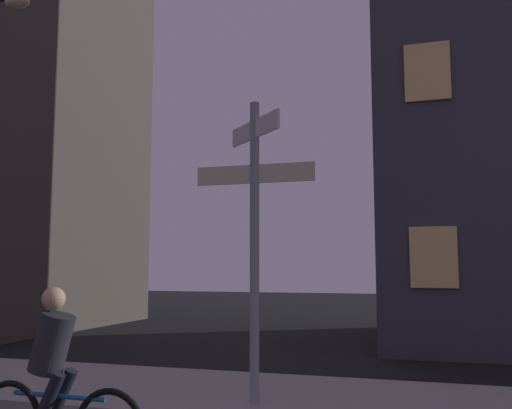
{
  "coord_description": "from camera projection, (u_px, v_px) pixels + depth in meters",
  "views": [
    {
      "loc": [
        3.13,
        -0.99,
        1.79
      ],
      "look_at": [
        1.14,
        5.44,
        2.54
      ],
      "focal_mm": 40.1,
      "sensor_mm": 36.0,
      "label": 1
    }
  ],
  "objects": [
    {
      "name": "cyclist",
      "position": [
        55.0,
        380.0,
        5.31
      ],
      "size": [
        1.82,
        0.33,
        1.61
      ],
      "color": "black",
      "rests_on": "ground_plane"
    },
    {
      "name": "sidewalk_kerb",
      "position": [
        200.0,
        394.0,
        7.85
      ],
      "size": [
        40.0,
        2.76,
        0.14
      ],
      "primitive_type": "cube",
      "color": "#9E9991",
      "rests_on": "ground_plane"
    },
    {
      "name": "signpost",
      "position": [
        255.0,
        222.0,
        7.24
      ],
      "size": [
        1.57,
        0.91,
        3.78
      ],
      "color": "gray",
      "rests_on": "sidewalk_kerb"
    }
  ]
}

